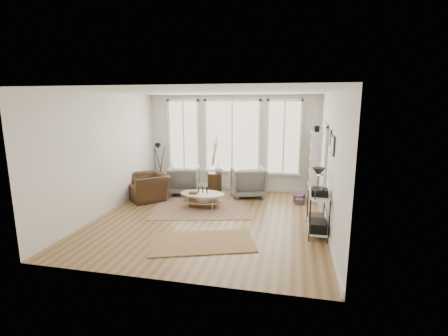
% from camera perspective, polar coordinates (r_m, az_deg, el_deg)
% --- Properties ---
extents(room, '(5.50, 5.54, 2.90)m').
position_cam_1_polar(room, '(7.33, -2.32, 1.69)').
color(room, olive).
rests_on(room, ground).
extents(bay_window, '(4.14, 0.12, 2.24)m').
position_cam_1_polar(bay_window, '(9.91, 1.44, 5.30)').
color(bay_window, '#C3B682').
rests_on(bay_window, ground).
extents(door, '(0.09, 1.06, 2.22)m').
position_cam_1_polar(door, '(8.29, 17.05, 0.21)').
color(door, silver).
rests_on(door, ground).
extents(bookcase, '(0.31, 0.85, 2.06)m').
position_cam_1_polar(bookcase, '(9.37, 15.65, 0.49)').
color(bookcase, white).
rests_on(bookcase, ground).
extents(low_shelf, '(0.38, 1.08, 1.30)m').
position_cam_1_polar(low_shelf, '(7.03, 16.16, -6.87)').
color(low_shelf, white).
rests_on(low_shelf, ground).
extents(wall_art, '(0.04, 0.88, 0.44)m').
position_cam_1_polar(wall_art, '(6.79, 18.45, 4.18)').
color(wall_art, black).
rests_on(wall_art, ground).
extents(rug_main, '(2.75, 2.29, 0.01)m').
position_cam_1_polar(rug_main, '(8.44, -3.99, -6.97)').
color(rug_main, brown).
rests_on(rug_main, ground).
extents(rug_runner, '(2.24, 1.69, 0.01)m').
position_cam_1_polar(rug_runner, '(6.46, -3.85, -12.83)').
color(rug_runner, brown).
rests_on(rug_runner, ground).
extents(coffee_table, '(1.19, 0.78, 0.53)m').
position_cam_1_polar(coffee_table, '(8.44, -3.87, -4.97)').
color(coffee_table, tan).
rests_on(coffee_table, ground).
extents(armchair_left, '(1.03, 1.05, 0.81)m').
position_cam_1_polar(armchair_left, '(9.74, -7.05, -2.06)').
color(armchair_left, slate).
rests_on(armchair_left, ground).
extents(armchair_right, '(1.17, 1.19, 0.86)m').
position_cam_1_polar(armchair_right, '(9.38, 4.23, -2.39)').
color(armchair_right, slate).
rests_on(armchair_right, ground).
extents(side_table, '(0.42, 0.42, 1.78)m').
position_cam_1_polar(side_table, '(9.49, -1.68, 0.43)').
color(side_table, '#3B2615').
rests_on(side_table, ground).
extents(vase, '(0.31, 0.31, 0.27)m').
position_cam_1_polar(vase, '(9.56, -0.98, -0.01)').
color(vase, silver).
rests_on(vase, side_table).
extents(accent_chair, '(1.45, 1.45, 0.71)m').
position_cam_1_polar(accent_chair, '(9.33, -13.25, -3.21)').
color(accent_chair, '#3B2615').
rests_on(accent_chair, ground).
extents(tripod_camera, '(0.51, 0.51, 1.44)m').
position_cam_1_polar(tripod_camera, '(10.31, -11.40, 0.01)').
color(tripod_camera, black).
rests_on(tripod_camera, ground).
extents(book_stack_near, '(0.32, 0.36, 0.19)m').
position_cam_1_polar(book_stack_near, '(9.16, 13.09, -5.17)').
color(book_stack_near, maroon).
rests_on(book_stack_near, ground).
extents(book_stack_far, '(0.23, 0.26, 0.15)m').
position_cam_1_polar(book_stack_far, '(8.94, 13.10, -5.73)').
color(book_stack_far, maroon).
rests_on(book_stack_far, ground).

